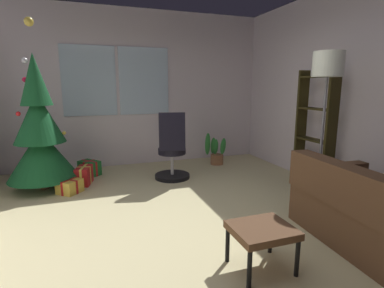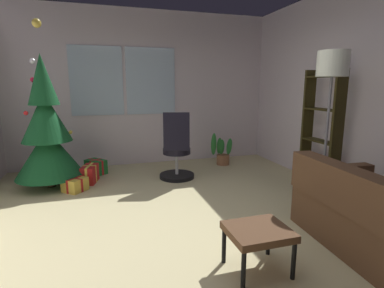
{
  "view_description": "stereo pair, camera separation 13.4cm",
  "coord_description": "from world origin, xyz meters",
  "px_view_note": "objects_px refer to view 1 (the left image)",
  "views": [
    {
      "loc": [
        -0.9,
        -2.64,
        1.47
      ],
      "look_at": [
        0.09,
        0.16,
        0.88
      ],
      "focal_mm": 27.8,
      "sensor_mm": 36.0,
      "label": 1
    },
    {
      "loc": [
        -0.78,
        -2.69,
        1.47
      ],
      "look_at": [
        0.09,
        0.16,
        0.88
      ],
      "focal_mm": 27.8,
      "sensor_mm": 36.0,
      "label": 2
    }
  ],
  "objects_px": {
    "holiday_tree": "(40,135)",
    "floor_lamp": "(327,77)",
    "gift_box_red": "(84,175)",
    "office_chair": "(172,154)",
    "gift_box_green": "(90,168)",
    "bookshelf": "(315,137)",
    "gift_box_gold": "(70,186)",
    "potted_plant": "(215,152)",
    "footstool": "(262,233)"
  },
  "relations": [
    {
      "from": "gift_box_gold",
      "to": "potted_plant",
      "type": "height_order",
      "value": "potted_plant"
    },
    {
      "from": "holiday_tree",
      "to": "potted_plant",
      "type": "height_order",
      "value": "holiday_tree"
    },
    {
      "from": "gift_box_green",
      "to": "floor_lamp",
      "type": "distance_m",
      "value": 3.79
    },
    {
      "from": "office_chair",
      "to": "footstool",
      "type": "bearing_deg",
      "value": -89.23
    },
    {
      "from": "footstool",
      "to": "holiday_tree",
      "type": "distance_m",
      "value": 3.34
    },
    {
      "from": "floor_lamp",
      "to": "bookshelf",
      "type": "bearing_deg",
      "value": 53.61
    },
    {
      "from": "bookshelf",
      "to": "footstool",
      "type": "bearing_deg",
      "value": -140.23
    },
    {
      "from": "gift_box_gold",
      "to": "office_chair",
      "type": "bearing_deg",
      "value": 4.59
    },
    {
      "from": "holiday_tree",
      "to": "gift_box_gold",
      "type": "relative_size",
      "value": 6.19
    },
    {
      "from": "footstool",
      "to": "bookshelf",
      "type": "bearing_deg",
      "value": 39.77
    },
    {
      "from": "gift_box_gold",
      "to": "bookshelf",
      "type": "relative_size",
      "value": 0.22
    },
    {
      "from": "office_chair",
      "to": "potted_plant",
      "type": "height_order",
      "value": "office_chair"
    },
    {
      "from": "gift_box_green",
      "to": "bookshelf",
      "type": "distance_m",
      "value": 3.58
    },
    {
      "from": "footstool",
      "to": "gift_box_green",
      "type": "bearing_deg",
      "value": 111.78
    },
    {
      "from": "gift_box_red",
      "to": "bookshelf",
      "type": "xyz_separation_m",
      "value": [
        3.18,
        -1.22,
        0.61
      ]
    },
    {
      "from": "holiday_tree",
      "to": "gift_box_green",
      "type": "relative_size",
      "value": 5.93
    },
    {
      "from": "footstool",
      "to": "bookshelf",
      "type": "height_order",
      "value": "bookshelf"
    },
    {
      "from": "office_chair",
      "to": "bookshelf",
      "type": "height_order",
      "value": "bookshelf"
    },
    {
      "from": "gift_box_gold",
      "to": "floor_lamp",
      "type": "xyz_separation_m",
      "value": [
        2.9,
        -1.53,
        1.47
      ]
    },
    {
      "from": "holiday_tree",
      "to": "bookshelf",
      "type": "height_order",
      "value": "holiday_tree"
    },
    {
      "from": "footstool",
      "to": "gift_box_green",
      "type": "height_order",
      "value": "footstool"
    },
    {
      "from": "potted_plant",
      "to": "gift_box_red",
      "type": "bearing_deg",
      "value": -169.84
    },
    {
      "from": "gift_box_green",
      "to": "office_chair",
      "type": "xyz_separation_m",
      "value": [
        1.24,
        -0.67,
        0.29
      ]
    },
    {
      "from": "gift_box_green",
      "to": "gift_box_gold",
      "type": "xyz_separation_m",
      "value": [
        -0.27,
        -0.8,
        -0.03
      ]
    },
    {
      "from": "footstool",
      "to": "potted_plant",
      "type": "relative_size",
      "value": 0.8
    },
    {
      "from": "gift_box_red",
      "to": "office_chair",
      "type": "height_order",
      "value": "office_chair"
    },
    {
      "from": "floor_lamp",
      "to": "gift_box_red",
      "type": "bearing_deg",
      "value": 145.49
    },
    {
      "from": "footstool",
      "to": "office_chair",
      "type": "height_order",
      "value": "office_chair"
    },
    {
      "from": "floor_lamp",
      "to": "office_chair",
      "type": "bearing_deg",
      "value": 129.97
    },
    {
      "from": "holiday_tree",
      "to": "gift_box_green",
      "type": "bearing_deg",
      "value": 38.17
    },
    {
      "from": "gift_box_gold",
      "to": "office_chair",
      "type": "height_order",
      "value": "office_chair"
    },
    {
      "from": "gift_box_green",
      "to": "office_chair",
      "type": "bearing_deg",
      "value": -28.47
    },
    {
      "from": "gift_box_red",
      "to": "floor_lamp",
      "type": "xyz_separation_m",
      "value": [
        2.71,
        -1.86,
        1.43
      ]
    },
    {
      "from": "gift_box_green",
      "to": "bookshelf",
      "type": "xyz_separation_m",
      "value": [
        3.1,
        -1.68,
        0.62
      ]
    },
    {
      "from": "bookshelf",
      "to": "potted_plant",
      "type": "height_order",
      "value": "bookshelf"
    },
    {
      "from": "floor_lamp",
      "to": "holiday_tree",
      "type": "bearing_deg",
      "value": 150.54
    },
    {
      "from": "gift_box_green",
      "to": "floor_lamp",
      "type": "height_order",
      "value": "floor_lamp"
    },
    {
      "from": "gift_box_green",
      "to": "bookshelf",
      "type": "bearing_deg",
      "value": -28.52
    },
    {
      "from": "gift_box_gold",
      "to": "gift_box_red",
      "type": "bearing_deg",
      "value": 60.49
    },
    {
      "from": "footstool",
      "to": "gift_box_green",
      "type": "relative_size",
      "value": 1.22
    },
    {
      "from": "gift_box_red",
      "to": "floor_lamp",
      "type": "distance_m",
      "value": 3.58
    },
    {
      "from": "footstool",
      "to": "holiday_tree",
      "type": "xyz_separation_m",
      "value": [
        -1.9,
        2.71,
        0.47
      ]
    },
    {
      "from": "holiday_tree",
      "to": "floor_lamp",
      "type": "height_order",
      "value": "holiday_tree"
    },
    {
      "from": "holiday_tree",
      "to": "gift_box_red",
      "type": "height_order",
      "value": "holiday_tree"
    },
    {
      "from": "bookshelf",
      "to": "floor_lamp",
      "type": "xyz_separation_m",
      "value": [
        -0.47,
        -0.64,
        0.82
      ]
    },
    {
      "from": "gift_box_red",
      "to": "office_chair",
      "type": "xyz_separation_m",
      "value": [
        1.33,
        -0.21,
        0.28
      ]
    },
    {
      "from": "gift_box_gold",
      "to": "floor_lamp",
      "type": "bearing_deg",
      "value": -27.78
    },
    {
      "from": "gift_box_gold",
      "to": "potted_plant",
      "type": "xyz_separation_m",
      "value": [
        2.55,
        0.76,
        0.15
      ]
    },
    {
      "from": "gift_box_gold",
      "to": "potted_plant",
      "type": "relative_size",
      "value": 0.63
    },
    {
      "from": "holiday_tree",
      "to": "floor_lamp",
      "type": "xyz_separation_m",
      "value": [
        3.25,
        -1.83,
        0.77
      ]
    }
  ]
}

